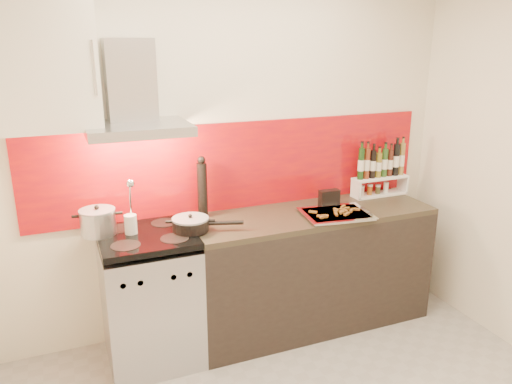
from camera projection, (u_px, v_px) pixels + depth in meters
name	position (u px, v px, depth m)	size (l,w,h in m)	color
back_wall	(233.00, 155.00, 3.60)	(3.40, 0.02, 2.60)	silver
backsplash	(240.00, 166.00, 3.63)	(3.00, 0.02, 0.64)	maroon
range_stove	(151.00, 299.00, 3.33)	(0.60, 0.60, 0.91)	#B7B7BA
counter	(310.00, 268.00, 3.76)	(1.80, 0.60, 0.90)	black
range_hood	(133.00, 100.00, 3.07)	(0.62, 0.50, 0.61)	#B7B7BA
upper_cabinet	(32.00, 67.00, 2.80)	(0.70, 0.35, 0.72)	white
stock_pot	(98.00, 222.00, 3.16)	(0.23, 0.23, 0.19)	#B7B7BA
saute_pan	(192.00, 224.00, 3.24)	(0.45, 0.24, 0.11)	black
utensil_jar	(131.00, 218.00, 3.16)	(0.08, 0.12, 0.38)	silver
pepper_mill	(202.00, 188.00, 3.46)	(0.07, 0.07, 0.44)	black
step_shelf	(381.00, 172.00, 3.96)	(0.47, 0.13, 0.41)	white
caddy_box	(329.00, 198.00, 3.73)	(0.15, 0.07, 0.13)	black
baking_tray	(336.00, 214.00, 3.54)	(0.52, 0.43, 0.03)	silver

